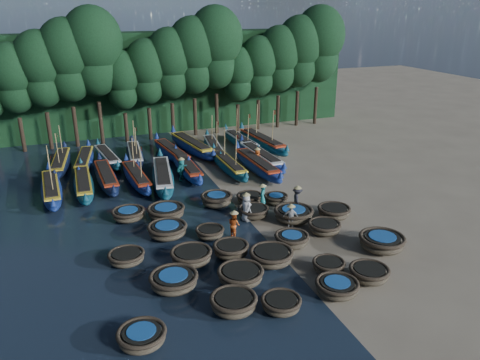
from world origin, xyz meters
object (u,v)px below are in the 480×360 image
object	(u,v)px
coracle_7	(271,256)
coracle_22	(217,199)
coracle_6	(241,275)
long_boat_0	(51,189)
long_boat_9	(61,163)
coracle_16	(210,232)
coracle_11	(191,256)
long_boat_13	(172,152)
long_boat_14	(192,146)
fisherman_3	(297,199)
coracle_20	(128,214)
long_boat_6	(228,165)
coracle_21	(166,212)
coracle_5	(174,280)
long_boat_1	(84,184)
coracle_3	(337,287)
coracle_15	(167,230)
fisherman_0	(246,207)
long_boat_4	(163,176)
fisherman_4	(291,216)
fisherman_2	(234,224)
long_boat_11	(107,157)
coracle_17	(253,212)
long_boat_17	(262,142)
coracle_10	(126,257)
long_boat_15	(213,147)
coracle_12	(231,249)
coracle_0	(142,337)
long_boat_3	(137,177)
long_boat_5	(187,167)
long_boat_10	(85,161)
coracle_2	(281,303)
coracle_23	(250,198)
fisherman_5	(182,169)
coracle_8	(329,266)
coracle_14	(324,227)
long_boat_8	(261,157)
coracle_1	(234,303)
coracle_13	(292,239)

from	to	relation	value
coracle_7	coracle_22	size ratio (longest dim) A/B	1.18
coracle_6	long_boat_0	bearing A→B (deg)	119.83
long_boat_9	coracle_16	bearing A→B (deg)	-57.17
coracle_11	long_boat_13	bearing A→B (deg)	80.25
long_boat_14	fisherman_3	size ratio (longest dim) A/B	4.66
coracle_20	long_boat_6	bearing A→B (deg)	35.64
coracle_21	coracle_22	xyz separation A→B (m)	(3.52, 0.66, 0.04)
coracle_5	coracle_7	xyz separation A→B (m)	(5.22, 0.44, 0.00)
long_boat_1	long_boat_14	size ratio (longest dim) A/B	0.88
coracle_21	fisherman_3	bearing A→B (deg)	-14.25
coracle_3	long_boat_14	bearing A→B (deg)	90.99
coracle_15	long_boat_13	distance (m)	14.72
coracle_21	fisherman_0	size ratio (longest dim) A/B	1.22
long_boat_4	fisherman_4	size ratio (longest dim) A/B	5.21
long_boat_9	fisherman_2	distance (m)	18.47
coracle_16	coracle_20	bearing A→B (deg)	134.79
coracle_7	long_boat_11	xyz separation A→B (m)	(-6.15, 19.90, 0.05)
coracle_17	long_boat_17	world-z (taller)	long_boat_17
coracle_10	long_boat_15	size ratio (longest dim) A/B	0.30
coracle_7	coracle_22	distance (m)	7.98
coracle_6	long_boat_11	world-z (taller)	long_boat_11
coracle_10	long_boat_13	xyz separation A→B (m)	(6.15, 16.43, 0.18)
coracle_12	coracle_0	bearing A→B (deg)	-137.01
long_boat_3	long_boat_15	world-z (taller)	long_boat_3
long_boat_13	long_boat_3	bearing A→B (deg)	-134.48
coracle_12	long_boat_0	bearing A→B (deg)	125.81
long_boat_3	long_boat_6	distance (m)	7.30
long_boat_5	long_boat_10	world-z (taller)	long_boat_5
coracle_2	long_boat_9	distance (m)	24.85
coracle_11	long_boat_15	distance (m)	19.22
long_boat_0	coracle_23	bearing A→B (deg)	-28.21
fisherman_5	coracle_20	bearing A→B (deg)	-173.53
long_boat_9	long_boat_15	world-z (taller)	long_boat_9
coracle_20	long_boat_1	world-z (taller)	long_boat_1
coracle_7	coracle_17	bearing A→B (deg)	77.10
fisherman_3	fisherman_4	world-z (taller)	fisherman_3
coracle_8	long_boat_17	world-z (taller)	long_boat_17
coracle_3	coracle_14	world-z (taller)	coracle_3
long_boat_0	long_boat_13	bearing A→B (deg)	26.83
coracle_16	coracle_17	world-z (taller)	coracle_17
fisherman_0	coracle_14	bearing A→B (deg)	-144.31
long_boat_1	long_boat_8	bearing A→B (deg)	5.53
coracle_1	long_boat_0	bearing A→B (deg)	113.79
long_boat_15	coracle_22	bearing A→B (deg)	-98.67
coracle_1	fisherman_3	distance (m)	11.14
coracle_7	fisherman_4	bearing A→B (deg)	50.23
coracle_22	long_boat_9	size ratio (longest dim) A/B	0.27
coracle_5	coracle_6	xyz separation A→B (m)	(3.11, -0.65, -0.02)
coracle_23	coracle_13	bearing A→B (deg)	-90.37
coracle_2	long_boat_10	distance (m)	24.27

